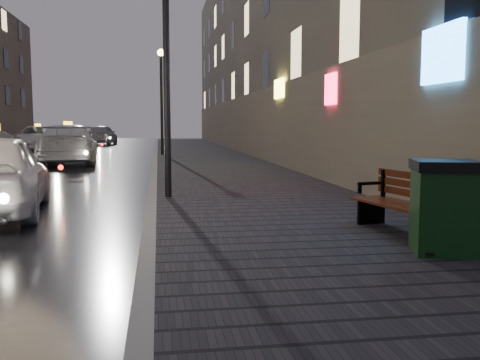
# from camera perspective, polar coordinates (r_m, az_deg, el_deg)

# --- Properties ---
(sidewalk) EXTENTS (4.60, 58.00, 0.15)m
(sidewalk) POSITION_cam_1_polar(r_m,az_deg,el_deg) (26.63, -3.84, 2.49)
(sidewalk) COLOR black
(sidewalk) RESTS_ON ground
(curb) EXTENTS (0.20, 58.00, 0.15)m
(curb) POSITION_cam_1_polar(r_m,az_deg,el_deg) (26.54, -9.02, 2.42)
(curb) COLOR slate
(curb) RESTS_ON ground
(building_near) EXTENTS (1.80, 50.00, 13.00)m
(building_near) POSITION_cam_1_polar(r_m,az_deg,el_deg) (31.34, 1.47, 14.81)
(building_near) COLOR #605B54
(building_near) RESTS_ON ground
(lamp_near) EXTENTS (0.36, 0.36, 5.28)m
(lamp_near) POSITION_cam_1_polar(r_m,az_deg,el_deg) (11.63, -7.89, 14.78)
(lamp_near) COLOR black
(lamp_near) RESTS_ON sidewalk
(lamp_far) EXTENTS (0.36, 0.36, 5.28)m
(lamp_far) POSITION_cam_1_polar(r_m,az_deg,el_deg) (27.54, -8.39, 9.66)
(lamp_far) COLOR black
(lamp_far) RESTS_ON sidewalk
(bench) EXTENTS (0.88, 1.76, 0.86)m
(bench) POSITION_cam_1_polar(r_m,az_deg,el_deg) (8.03, 16.99, -2.29)
(bench) COLOR black
(bench) RESTS_ON sidewalk
(trash_bin) EXTENTS (0.92, 0.92, 1.12)m
(trash_bin) POSITION_cam_1_polar(r_m,az_deg,el_deg) (6.88, 20.90, -2.61)
(trash_bin) COLOR black
(trash_bin) RESTS_ON sidewalk
(taxi_mid) EXTENTS (2.89, 5.95, 1.67)m
(taxi_mid) POSITION_cam_1_polar(r_m,az_deg,el_deg) (24.04, -17.81, 3.65)
(taxi_mid) COLOR silver
(taxi_mid) RESTS_ON ground
(taxi_far) EXTENTS (2.76, 5.72, 1.57)m
(taxi_far) POSITION_cam_1_polar(r_m,az_deg,el_deg) (37.29, -20.72, 4.21)
(taxi_far) COLOR silver
(taxi_far) RESTS_ON ground
(car_far) EXTENTS (2.38, 4.98, 1.64)m
(car_far) POSITION_cam_1_polar(r_m,az_deg,el_deg) (45.09, -14.53, 4.70)
(car_far) COLOR #93929A
(car_far) RESTS_ON ground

